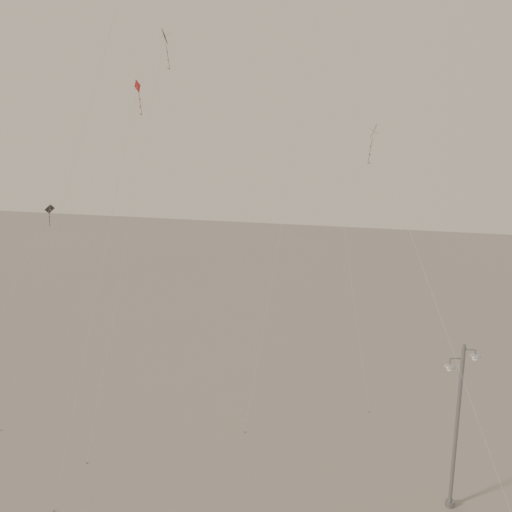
# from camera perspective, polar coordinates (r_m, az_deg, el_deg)

# --- Properties ---
(street_lamp) EXTENTS (1.60, 0.73, 8.43)m
(street_lamp) POSITION_cam_1_polar(r_m,az_deg,el_deg) (29.45, 19.46, -15.45)
(street_lamp) COLOR gray
(street_lamp) RESTS_ON ground
(kite_0) EXTENTS (10.05, 5.55, 32.82)m
(kite_0) POSITION_cam_1_polar(r_m,az_deg,el_deg) (34.56, -13.46, 23.65)
(kite_0) COLOR maroon
(kite_0) RESTS_ON ground
(kite_1) EXTENTS (2.42, 8.03, 23.48)m
(kite_1) POSITION_cam_1_polar(r_m,az_deg,el_deg) (33.75, -10.56, 13.28)
(kite_1) COLOR #302928
(kite_1) RESTS_ON ground
(kite_3) EXTENTS (1.52, 8.75, 20.47)m
(kite_3) POSITION_cam_1_polar(r_m,az_deg,el_deg) (30.80, -13.58, 6.94)
(kite_3) COLOR maroon
(kite_3) RESTS_ON ground
(kite_4) EXTENTS (8.38, 12.08, 18.17)m
(kite_4) POSITION_cam_1_polar(r_m,az_deg,el_deg) (30.01, 14.26, 4.59)
(kite_4) COLOR #302928
(kite_4) RESTS_ON ground
(kite_6) EXTENTS (3.91, 7.30, 13.57)m
(kite_6) POSITION_cam_1_polar(r_m,az_deg,el_deg) (35.52, -22.46, -1.63)
(kite_6) COLOR #302928
(kite_6) RESTS_ON ground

